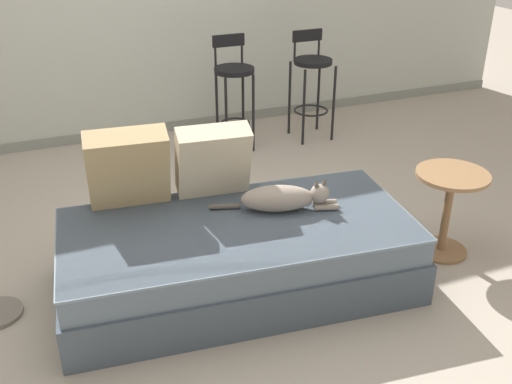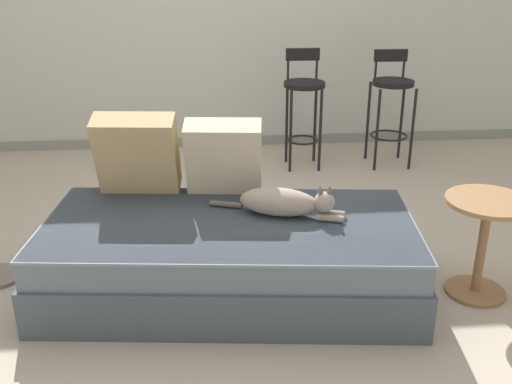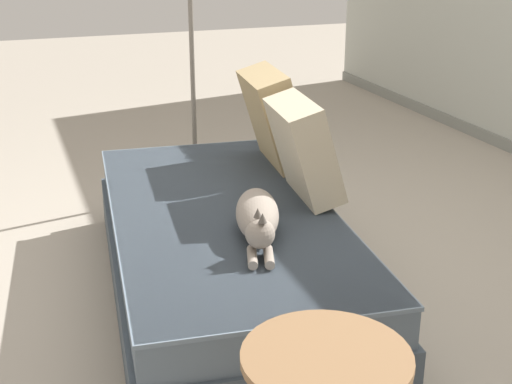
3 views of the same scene
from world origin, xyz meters
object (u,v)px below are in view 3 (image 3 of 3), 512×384
object	(u,v)px
couch	(223,252)
cat	(258,217)
throw_pillow_corner	(274,117)
throw_pillow_middle	(304,149)

from	to	relation	value
couch	cat	world-z (taller)	cat
throw_pillow_corner	throw_pillow_middle	world-z (taller)	throw_pillow_corner
throw_pillow_middle	cat	distance (m)	0.47
couch	throw_pillow_corner	xyz separation A→B (m)	(-0.50, 0.43, 0.45)
couch	cat	size ratio (longest dim) A/B	2.88
couch	throw_pillow_corner	size ratio (longest dim) A/B	4.25
cat	couch	bearing A→B (deg)	-169.77
throw_pillow_corner	couch	bearing A→B (deg)	-40.85
couch	throw_pillow_middle	xyz separation A→B (m)	(-0.01, 0.38, 0.43)
throw_pillow_middle	cat	world-z (taller)	throw_pillow_middle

